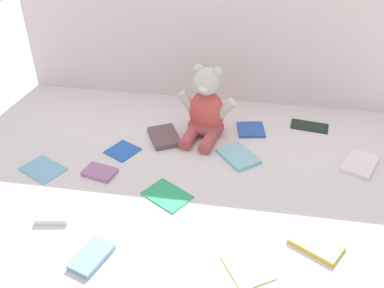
# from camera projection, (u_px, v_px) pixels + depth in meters

# --- Properties ---
(ground_plane) EXTENTS (3.20, 3.20, 0.00)m
(ground_plane) POSITION_uv_depth(u_px,v_px,m) (195.00, 151.00, 1.53)
(ground_plane) COLOR silver
(backdrop_drape) EXTENTS (1.55, 0.03, 0.63)m
(backdrop_drape) POSITION_uv_depth(u_px,v_px,m) (212.00, 25.00, 1.67)
(backdrop_drape) COLOR silver
(backdrop_drape) RESTS_ON ground_plane
(teddy_bear) EXTENTS (0.22, 0.21, 0.27)m
(teddy_bear) POSITION_uv_depth(u_px,v_px,m) (206.00, 110.00, 1.56)
(teddy_bear) COLOR #D84C47
(teddy_bear) RESTS_ON ground_plane
(book_case_0) EXTENTS (0.14, 0.16, 0.02)m
(book_case_0) POSITION_uv_depth(u_px,v_px,m) (360.00, 164.00, 1.45)
(book_case_0) COLOR white
(book_case_0) RESTS_ON ground_plane
(book_case_1) EXTENTS (0.15, 0.17, 0.02)m
(book_case_1) POSITION_uv_depth(u_px,v_px,m) (164.00, 137.00, 1.58)
(book_case_1) COLOR brown
(book_case_1) RESTS_ON ground_plane
(book_case_2) EXTENTS (0.17, 0.16, 0.01)m
(book_case_2) POSITION_uv_depth(u_px,v_px,m) (167.00, 195.00, 1.33)
(book_case_2) COLOR #30A168
(book_case_2) RESTS_ON ground_plane
(book_case_3) EXTENTS (0.16, 0.14, 0.01)m
(book_case_3) POSITION_uv_depth(u_px,v_px,m) (316.00, 243.00, 1.16)
(book_case_3) COLOR yellow
(book_case_3) RESTS_ON ground_plane
(book_case_4) EXTENTS (0.15, 0.09, 0.01)m
(book_case_4) POSITION_uv_depth(u_px,v_px,m) (310.00, 126.00, 1.65)
(book_case_4) COLOR black
(book_case_4) RESTS_ON ground_plane
(book_case_5) EXTENTS (0.12, 0.09, 0.01)m
(book_case_5) POSITION_uv_depth(u_px,v_px,m) (100.00, 172.00, 1.42)
(book_case_5) COLOR #A86895
(book_case_5) RESTS_ON ground_plane
(book_case_6) EXTENTS (0.16, 0.17, 0.01)m
(book_case_6) POSITION_uv_depth(u_px,v_px,m) (238.00, 156.00, 1.49)
(book_case_6) COLOR #84BFCF
(book_case_6) RESTS_ON ground_plane
(book_case_7) EXTENTS (0.15, 0.15, 0.01)m
(book_case_7) POSITION_uv_depth(u_px,v_px,m) (247.00, 267.00, 1.10)
(book_case_7) COLOR yellow
(book_case_7) RESTS_ON ground_plane
(book_case_8) EXTENTS (0.11, 0.12, 0.01)m
(book_case_8) POSITION_uv_depth(u_px,v_px,m) (251.00, 130.00, 1.63)
(book_case_8) COLOR #2953A9
(book_case_8) RESTS_ON ground_plane
(book_case_9) EXTENTS (0.13, 0.13, 0.01)m
(book_case_9) POSITION_uv_depth(u_px,v_px,m) (122.00, 150.00, 1.52)
(book_case_9) COLOR blue
(book_case_9) RESTS_ON ground_plane
(book_case_10) EXTENTS (0.17, 0.15, 0.01)m
(book_case_10) POSITION_uv_depth(u_px,v_px,m) (43.00, 169.00, 1.44)
(book_case_10) COLOR #76B0CC
(book_case_10) RESTS_ON ground_plane
(book_case_11) EXTENTS (0.10, 0.13, 0.02)m
(book_case_11) POSITION_uv_depth(u_px,v_px,m) (92.00, 257.00, 1.13)
(book_case_11) COLOR #70A8CB
(book_case_11) RESTS_ON ground_plane
(book_case_12) EXTENTS (0.11, 0.10, 0.02)m
(book_case_12) POSITION_uv_depth(u_px,v_px,m) (55.00, 212.00, 1.26)
(book_case_12) COLOR white
(book_case_12) RESTS_ON ground_plane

